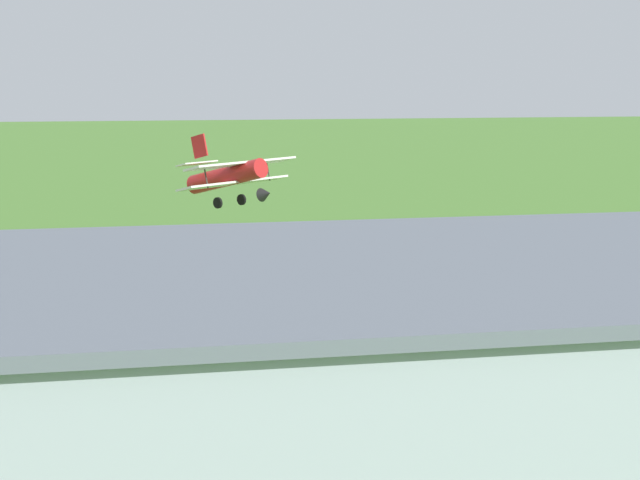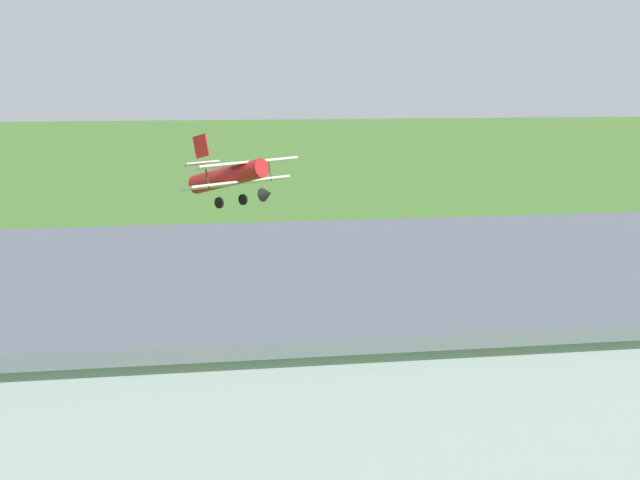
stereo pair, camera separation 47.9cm
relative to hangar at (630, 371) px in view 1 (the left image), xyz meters
The scene contains 4 objects.
ground_plane 29.25m from the hangar, 79.06° to the right, with size 400.00×400.00×0.00m, color #47752D.
hangar is the anchor object (origin of this frame).
biplane 31.80m from the hangar, 72.46° to the right, with size 7.18×7.01×4.12m.
person_walking_on_apron 23.31m from the hangar, 51.12° to the right, with size 0.50×0.50×1.71m.
Camera 1 is at (8.83, 56.08, 12.72)m, focal length 56.98 mm.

